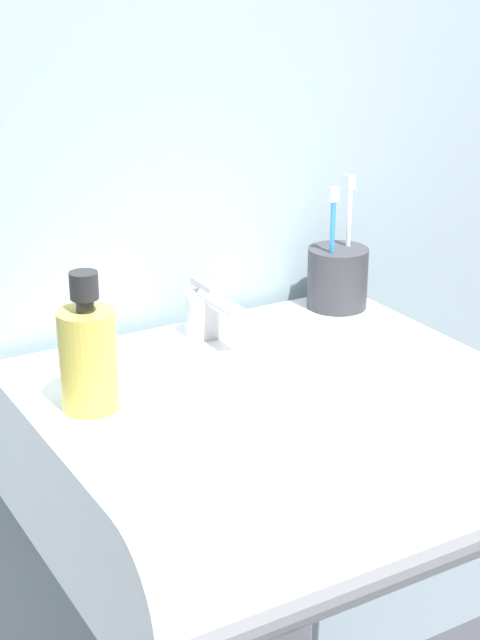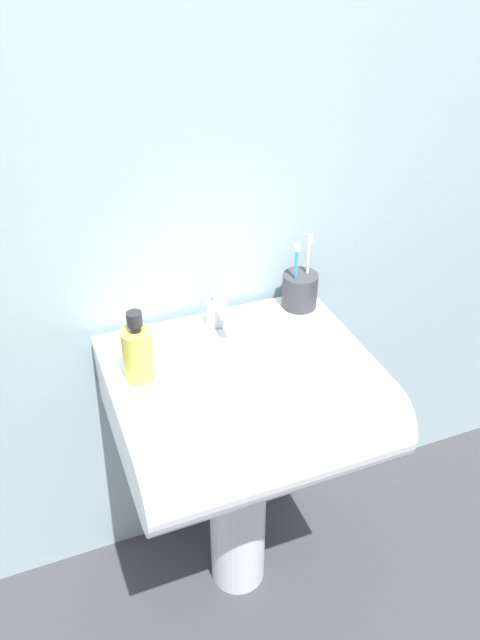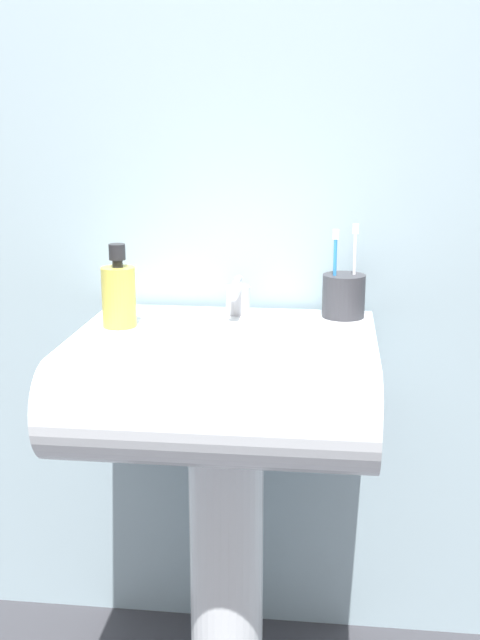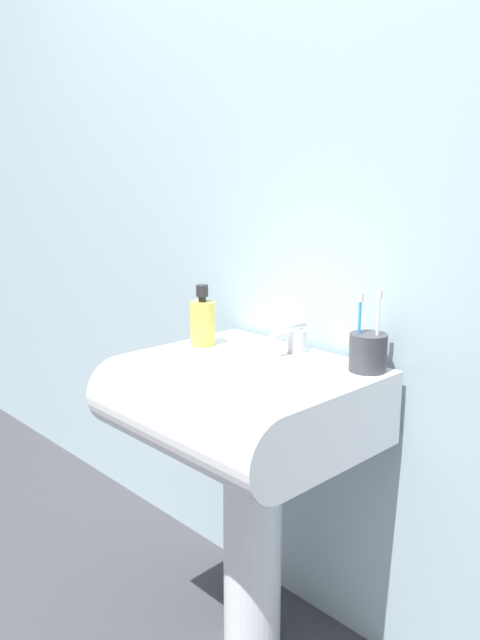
{
  "view_description": "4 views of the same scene",
  "coord_description": "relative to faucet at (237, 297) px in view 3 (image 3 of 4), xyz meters",
  "views": [
    {
      "loc": [
        -0.57,
        -0.93,
        1.27
      ],
      "look_at": [
        -0.03,
        -0.01,
        0.86
      ],
      "focal_mm": 55.0,
      "sensor_mm": 36.0,
      "label": 1
    },
    {
      "loc": [
        -0.39,
        -1.01,
        1.62
      ],
      "look_at": [
        0.01,
        0.0,
        0.88
      ],
      "focal_mm": 35.0,
      "sensor_mm": 36.0,
      "label": 2
    },
    {
      "loc": [
        0.2,
        -1.46,
        1.18
      ],
      "look_at": [
        0.03,
        0.02,
        0.8
      ],
      "focal_mm": 45.0,
      "sensor_mm": 36.0,
      "label": 3
    },
    {
      "loc": [
        1.02,
        -1.01,
        1.21
      ],
      "look_at": [
        -0.03,
        -0.01,
        0.88
      ],
      "focal_mm": 35.0,
      "sensor_mm": 36.0,
      "label": 4
    }
  ],
  "objects": [
    {
      "name": "sink_basin",
      "position": [
        -0.01,
        -0.2,
        -0.13
      ],
      "size": [
        0.57,
        0.5,
        0.18
      ],
      "color": "white",
      "rests_on": "sink_pedestal"
    },
    {
      "name": "toothbrush_cup",
      "position": [
        0.22,
        0.01,
        0.01
      ],
      "size": [
        0.09,
        0.09,
        0.19
      ],
      "color": "#38383D",
      "rests_on": "sink_basin"
    },
    {
      "name": "soap_bottle",
      "position": [
        -0.22,
        -0.12,
        0.03
      ],
      "size": [
        0.07,
        0.07,
        0.16
      ],
      "color": "gold",
      "rests_on": "sink_basin"
    },
    {
      "name": "sink_pedestal",
      "position": [
        -0.01,
        -0.14,
        -0.51
      ],
      "size": [
        0.15,
        0.15,
        0.6
      ],
      "primitive_type": "cylinder",
      "color": "white",
      "rests_on": "ground"
    },
    {
      "name": "wall_back",
      "position": [
        -0.01,
        0.11,
        0.39
      ],
      "size": [
        5.0,
        0.05,
        2.4
      ],
      "primitive_type": "cube",
      "color": "#9EB7C1",
      "rests_on": "ground"
    },
    {
      "name": "faucet",
      "position": [
        0.0,
        0.0,
        0.0
      ],
      "size": [
        0.05,
        0.12,
        0.08
      ],
      "color": "#B7B7BC",
      "rests_on": "sink_basin"
    }
  ]
}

